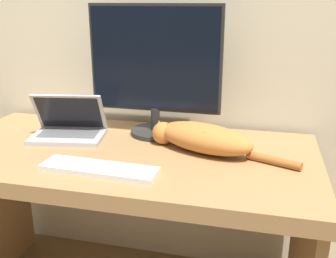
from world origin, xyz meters
name	(u,v)px	position (x,y,z in m)	size (l,w,h in m)	color
wall_back	(153,9)	(0.00, 0.81, 1.30)	(6.40, 0.06, 2.60)	beige
desk	(126,186)	(0.00, 0.38, 0.61)	(1.52, 0.75, 0.77)	#A37A4C
monitor	(155,69)	(0.07, 0.60, 1.06)	(0.58, 0.22, 0.56)	#282828
laptop	(68,129)	(-0.29, 0.46, 0.81)	(0.34, 0.25, 0.20)	#B7B7BC
external_keyboard	(99,169)	(-0.02, 0.16, 0.78)	(0.43, 0.13, 0.02)	white
cat	(202,137)	(0.30, 0.44, 0.82)	(0.60, 0.30, 0.11)	#C67A38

